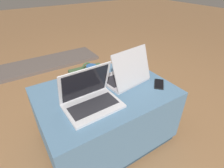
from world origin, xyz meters
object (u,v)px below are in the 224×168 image
Objects in this scene: laptop_near at (90,98)px; coffee_mug at (92,71)px; backpack at (89,89)px; cell_phone at (159,84)px; laptop_far at (126,75)px.

laptop_near reaches higher than coffee_mug.
backpack is (0.22, 0.52, -0.31)m from laptop_near.
cell_phone is at bearing -44.69° from coffee_mug.
laptop_near reaches higher than cell_phone.
laptop_far reaches higher than laptop_near.
laptop_far reaches higher than backpack.
coffee_mug is at bearing 80.47° from backpack.
cell_phone is (0.53, -0.06, -0.05)m from laptop_near.
coffee_mug reaches higher than backpack.
coffee_mug is (-0.05, -0.22, 0.31)m from backpack.
laptop_far is 0.53m from backpack.
laptop_near is 0.34m from coffee_mug.
backpack is at bearing 65.55° from laptop_near.
backpack is (-0.13, 0.41, -0.32)m from laptop_far.
laptop_far is at bearing 2.63° from cell_phone.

